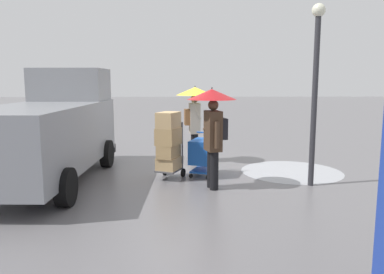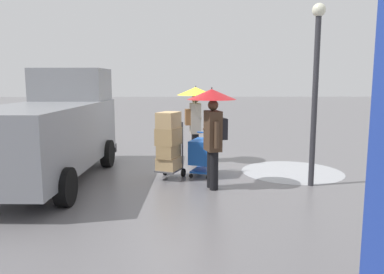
{
  "view_description": "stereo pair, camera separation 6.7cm",
  "coord_description": "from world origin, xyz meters",
  "px_view_note": "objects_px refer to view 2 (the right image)",
  "views": [
    {
      "loc": [
        0.27,
        9.72,
        2.28
      ],
      "look_at": [
        -0.03,
        1.45,
        1.05
      ],
      "focal_mm": 35.51,
      "sensor_mm": 36.0,
      "label": 1
    },
    {
      "loc": [
        0.2,
        9.72,
        2.28
      ],
      "look_at": [
        -0.03,
        1.45,
        1.05
      ],
      "focal_mm": 35.51,
      "sensor_mm": 36.0,
      "label": 2
    }
  ],
  "objects_px": {
    "cargo_van_parked_right": "(50,129)",
    "pedestrian_black_side": "(213,115)",
    "hand_dolly_boxes": "(169,142)",
    "shopping_cart_vendor": "(203,153)",
    "pedestrian_pink_side": "(195,107)",
    "street_lamp": "(316,76)"
  },
  "relations": [
    {
      "from": "cargo_van_parked_right",
      "to": "hand_dolly_boxes",
      "type": "height_order",
      "value": "cargo_van_parked_right"
    },
    {
      "from": "hand_dolly_boxes",
      "to": "street_lamp",
      "type": "bearing_deg",
      "value": 167.79
    },
    {
      "from": "cargo_van_parked_right",
      "to": "shopping_cart_vendor",
      "type": "distance_m",
      "value": 3.6
    },
    {
      "from": "shopping_cart_vendor",
      "to": "pedestrian_black_side",
      "type": "relative_size",
      "value": 0.47
    },
    {
      "from": "hand_dolly_boxes",
      "to": "pedestrian_black_side",
      "type": "distance_m",
      "value": 1.41
    },
    {
      "from": "shopping_cart_vendor",
      "to": "pedestrian_pink_side",
      "type": "relative_size",
      "value": 0.47
    },
    {
      "from": "cargo_van_parked_right",
      "to": "pedestrian_black_side",
      "type": "height_order",
      "value": "cargo_van_parked_right"
    },
    {
      "from": "shopping_cart_vendor",
      "to": "pedestrian_pink_side",
      "type": "bearing_deg",
      "value": -84.67
    },
    {
      "from": "cargo_van_parked_right",
      "to": "pedestrian_pink_side",
      "type": "bearing_deg",
      "value": -152.11
    },
    {
      "from": "cargo_van_parked_right",
      "to": "pedestrian_black_side",
      "type": "xyz_separation_m",
      "value": [
        -3.67,
        0.79,
        0.39
      ]
    },
    {
      "from": "cargo_van_parked_right",
      "to": "pedestrian_pink_side",
      "type": "height_order",
      "value": "cargo_van_parked_right"
    },
    {
      "from": "cargo_van_parked_right",
      "to": "shopping_cart_vendor",
      "type": "xyz_separation_m",
      "value": [
        -3.54,
        -0.26,
        -0.61
      ]
    },
    {
      "from": "cargo_van_parked_right",
      "to": "shopping_cart_vendor",
      "type": "height_order",
      "value": "cargo_van_parked_right"
    },
    {
      "from": "shopping_cart_vendor",
      "to": "hand_dolly_boxes",
      "type": "height_order",
      "value": "hand_dolly_boxes"
    },
    {
      "from": "cargo_van_parked_right",
      "to": "hand_dolly_boxes",
      "type": "xyz_separation_m",
      "value": [
        -2.72,
        0.01,
        -0.3
      ]
    },
    {
      "from": "hand_dolly_boxes",
      "to": "street_lamp",
      "type": "height_order",
      "value": "street_lamp"
    },
    {
      "from": "pedestrian_black_side",
      "to": "street_lamp",
      "type": "height_order",
      "value": "street_lamp"
    },
    {
      "from": "shopping_cart_vendor",
      "to": "pedestrian_pink_side",
      "type": "height_order",
      "value": "pedestrian_pink_side"
    },
    {
      "from": "shopping_cart_vendor",
      "to": "hand_dolly_boxes",
      "type": "distance_m",
      "value": 0.91
    },
    {
      "from": "hand_dolly_boxes",
      "to": "pedestrian_pink_side",
      "type": "bearing_deg",
      "value": -110.47
    },
    {
      "from": "shopping_cart_vendor",
      "to": "street_lamp",
      "type": "xyz_separation_m",
      "value": [
        -2.31,
        0.94,
        1.8
      ]
    },
    {
      "from": "shopping_cart_vendor",
      "to": "hand_dolly_boxes",
      "type": "xyz_separation_m",
      "value": [
        0.82,
        0.27,
        0.31
      ]
    }
  ]
}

